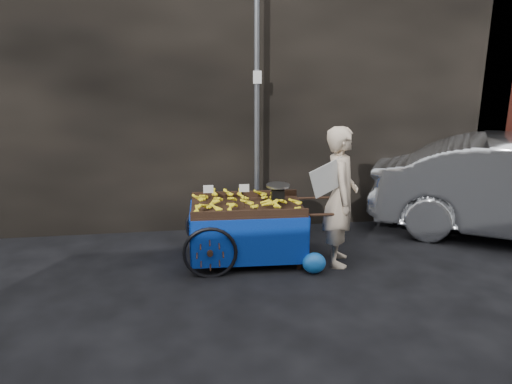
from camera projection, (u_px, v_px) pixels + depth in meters
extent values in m
plane|color=black|center=(248.00, 269.00, 6.56)|extent=(80.00, 80.00, 0.00)
cube|color=black|center=(168.00, 67.00, 8.21)|extent=(11.00, 2.00, 5.00)
cylinder|color=slate|center=(257.00, 105.00, 7.28)|extent=(0.08, 0.08, 4.00)
cube|color=white|center=(257.00, 77.00, 7.12)|extent=(0.12, 0.02, 0.18)
cube|color=black|center=(247.00, 208.00, 6.66)|extent=(1.52, 0.98, 0.06)
cube|color=black|center=(245.00, 194.00, 7.06)|extent=(1.49, 0.09, 0.09)
cube|color=black|center=(250.00, 214.00, 6.23)|extent=(1.49, 0.09, 0.09)
cube|color=black|center=(300.00, 242.00, 6.47)|extent=(0.05, 0.05, 0.74)
cube|color=black|center=(290.00, 223.00, 7.18)|extent=(0.05, 0.05, 0.74)
cylinder|color=black|center=(325.00, 215.00, 6.40)|extent=(0.47, 0.05, 0.04)
cylinder|color=black|center=(313.00, 198.00, 7.11)|extent=(0.47, 0.05, 0.04)
torus|color=black|center=(210.00, 253.00, 6.25)|extent=(0.70, 0.07, 0.70)
torus|color=black|center=(209.00, 226.00, 7.21)|extent=(0.70, 0.07, 0.70)
cylinder|color=black|center=(210.00, 239.00, 6.73)|extent=(0.08, 1.04, 0.05)
cube|color=#082695|center=(250.00, 243.00, 6.30)|extent=(1.52, 0.07, 0.63)
cube|color=#082695|center=(245.00, 219.00, 7.20)|extent=(1.52, 0.07, 0.63)
cube|color=#082695|center=(191.00, 232.00, 6.68)|extent=(0.05, 0.97, 0.63)
cube|color=#082695|center=(302.00, 228.00, 6.82)|extent=(0.05, 0.97, 0.63)
cube|color=black|center=(278.00, 195.00, 6.70)|extent=(0.17, 0.14, 0.15)
cylinder|color=silver|center=(278.00, 186.00, 6.67)|extent=(0.33, 0.33, 0.03)
cube|color=white|center=(208.00, 189.00, 6.43)|extent=(0.13, 0.01, 0.10)
cube|color=white|center=(244.00, 188.00, 6.47)|extent=(0.13, 0.01, 0.10)
imported|color=#C6AF93|center=(340.00, 197.00, 6.52)|extent=(0.59, 0.76, 1.86)
cube|color=#B3B3AC|center=(329.00, 178.00, 6.21)|extent=(0.56, 0.21, 0.50)
ellipsoid|color=blue|center=(314.00, 263.00, 6.41)|extent=(0.31, 0.25, 0.28)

